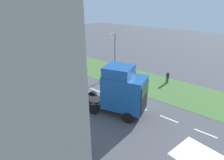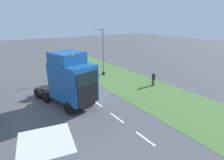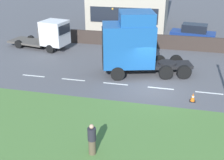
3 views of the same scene
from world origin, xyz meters
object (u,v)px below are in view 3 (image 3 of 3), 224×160
at_px(flatbed_truck, 51,34).
at_px(parked_car, 193,35).
at_px(lorry_cab, 132,44).
at_px(traffic_cone_lead, 193,97).
at_px(pedestrian, 92,140).

relative_size(flatbed_truck, parked_car, 1.43).
relative_size(lorry_cab, parked_car, 1.57).
bearing_deg(parked_car, lorry_cab, 159.39).
height_order(parked_car, traffic_cone_lead, parked_car).
relative_size(parked_car, traffic_cone_lead, 7.79).
bearing_deg(flatbed_truck, traffic_cone_lead, 69.74).
bearing_deg(traffic_cone_lead, lorry_cab, 52.03).
distance_m(flatbed_truck, pedestrian, 16.35).
distance_m(lorry_cab, parked_car, 9.97).
xyz_separation_m(parked_car, pedestrian, (-18.45, 4.96, -0.28)).
bearing_deg(flatbed_truck, lorry_cab, 73.99).
bearing_deg(parked_car, pedestrian, 173.38).
bearing_deg(lorry_cab, pedestrian, 163.09).
height_order(lorry_cab, pedestrian, lorry_cab).
relative_size(flatbed_truck, pedestrian, 4.05).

